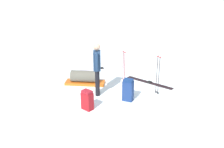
% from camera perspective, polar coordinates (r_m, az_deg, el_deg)
% --- Properties ---
extents(ground_plane, '(80.00, 80.00, 0.00)m').
position_cam_1_polar(ground_plane, '(8.66, 0.00, -4.31)').
color(ground_plane, white).
extents(skier_standing, '(0.57, 0.26, 1.70)m').
position_cam_1_polar(skier_standing, '(8.29, -3.22, 1.62)').
color(skier_standing, black).
rests_on(skier_standing, ground_plane).
extents(ski_pair_near, '(0.33, 1.82, 0.05)m').
position_cam_1_polar(ski_pair_near, '(10.80, -2.22, 1.19)').
color(ski_pair_near, silver).
rests_on(ski_pair_near, ground_plane).
extents(ski_pair_far, '(1.44, 1.36, 0.05)m').
position_cam_1_polar(ski_pair_far, '(9.56, 8.04, -1.84)').
color(ski_pair_far, black).
rests_on(ski_pair_far, ground_plane).
extents(backpack_large_dark, '(0.36, 0.39, 0.70)m').
position_cam_1_polar(backpack_large_dark, '(8.13, 3.48, -3.47)').
color(backpack_large_dark, navy).
rests_on(backpack_large_dark, ground_plane).
extents(backpack_bright, '(0.38, 0.37, 0.59)m').
position_cam_1_polar(backpack_bright, '(7.67, -5.34, -5.62)').
color(backpack_bright, maroon).
rests_on(backpack_bright, ground_plane).
extents(ski_poles_planted_near, '(0.18, 0.10, 1.29)m').
position_cam_1_polar(ski_poles_planted_near, '(8.51, 9.86, 0.16)').
color(ski_poles_planted_near, black).
rests_on(ski_poles_planted_near, ground_plane).
extents(ski_poles_planted_far, '(0.18, 0.10, 1.22)m').
position_cam_1_polar(ski_poles_planted_far, '(9.12, 2.58, 1.68)').
color(ski_poles_planted_far, maroon).
rests_on(ski_poles_planted_far, ground_plane).
extents(gear_sled, '(0.80, 1.45, 0.49)m').
position_cam_1_polar(gear_sled, '(9.36, -5.87, -0.86)').
color(gear_sled, orange).
rests_on(gear_sled, ground_plane).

